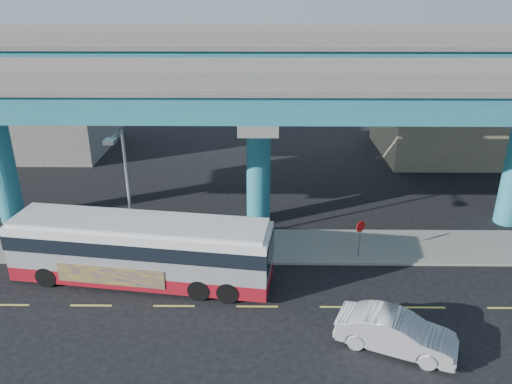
{
  "coord_description": "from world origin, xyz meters",
  "views": [
    {
      "loc": [
        0.14,
        -20.16,
        14.4
      ],
      "look_at": [
        -0.11,
        4.0,
        4.15
      ],
      "focal_mm": 35.0,
      "sensor_mm": 36.0,
      "label": 1
    }
  ],
  "objects_px": {
    "sedan": "(396,332)",
    "street_lamp": "(124,178)",
    "stop_sign": "(360,232)",
    "transit_bus": "(141,248)"
  },
  "relations": [
    {
      "from": "transit_bus",
      "to": "sedan",
      "type": "height_order",
      "value": "transit_bus"
    },
    {
      "from": "street_lamp",
      "to": "stop_sign",
      "type": "relative_size",
      "value": 3.42
    },
    {
      "from": "street_lamp",
      "to": "transit_bus",
      "type": "bearing_deg",
      "value": -57.93
    },
    {
      "from": "transit_bus",
      "to": "stop_sign",
      "type": "bearing_deg",
      "value": 18.71
    },
    {
      "from": "sedan",
      "to": "street_lamp",
      "type": "distance_m",
      "value": 14.95
    },
    {
      "from": "street_lamp",
      "to": "stop_sign",
      "type": "distance_m",
      "value": 12.94
    },
    {
      "from": "transit_bus",
      "to": "stop_sign",
      "type": "xyz_separation_m",
      "value": [
        11.55,
        2.19,
        -0.14
      ]
    },
    {
      "from": "sedan",
      "to": "stop_sign",
      "type": "relative_size",
      "value": 2.34
    },
    {
      "from": "street_lamp",
      "to": "stop_sign",
      "type": "height_order",
      "value": "street_lamp"
    },
    {
      "from": "stop_sign",
      "to": "sedan",
      "type": "bearing_deg",
      "value": -102.2
    }
  ]
}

